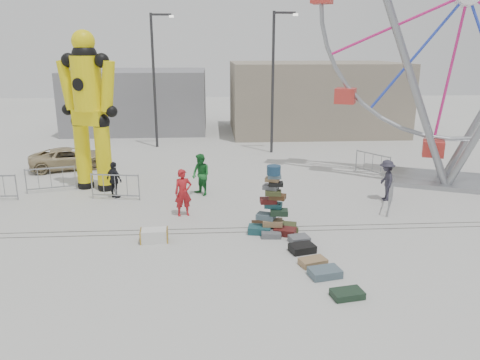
{
  "coord_description": "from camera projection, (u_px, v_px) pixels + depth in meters",
  "views": [
    {
      "loc": [
        -0.61,
        -14.21,
        6.11
      ],
      "look_at": [
        0.42,
        2.01,
        1.45
      ],
      "focal_mm": 35.0,
      "sensor_mm": 36.0,
      "label": 1
    }
  ],
  "objects": [
    {
      "name": "row_case_4",
      "position": [
        325.0,
        273.0,
        12.87
      ],
      "size": [
        0.95,
        0.74,
        0.22
      ],
      "primitive_type": "cube",
      "rotation": [
        0.0,
        0.0,
        0.21
      ],
      "color": "#4E636F",
      "rests_on": "ground"
    },
    {
      "name": "row_case_3",
      "position": [
        313.0,
        262.0,
        13.54
      ],
      "size": [
        0.87,
        0.68,
        0.19
      ],
      "primitive_type": "cube",
      "rotation": [
        0.0,
        0.0,
        0.31
      ],
      "color": "#99764E",
      "rests_on": "ground"
    },
    {
      "name": "steamer_trunk",
      "position": [
        154.0,
        236.0,
        15.14
      ],
      "size": [
        0.92,
        0.57,
        0.41
      ],
      "primitive_type": "cube",
      "rotation": [
        0.0,
        0.0,
        0.07
      ],
      "color": "silver",
      "rests_on": "ground"
    },
    {
      "name": "building_left",
      "position": [
        139.0,
        100.0,
        35.49
      ],
      "size": [
        10.0,
        8.0,
        4.4
      ],
      "primitive_type": "cube",
      "color": "gray",
      "rests_on": "ground"
    },
    {
      "name": "barricade_wheel_front",
      "position": [
        391.0,
        195.0,
        18.12
      ],
      "size": [
        0.94,
        1.85,
        1.1
      ],
      "primitive_type": null,
      "rotation": [
        0.0,
        0.0,
        1.13
      ],
      "color": "gray",
      "rests_on": "ground"
    },
    {
      "name": "suitcase_tower",
      "position": [
        273.0,
        214.0,
        15.82
      ],
      "size": [
        1.76,
        1.48,
        2.34
      ],
      "rotation": [
        0.0,
        0.0,
        -0.23
      ],
      "color": "#1B4D53",
      "rests_on": "ground"
    },
    {
      "name": "row_case_5",
      "position": [
        347.0,
        294.0,
        11.8
      ],
      "size": [
        0.87,
        0.64,
        0.18
      ],
      "primitive_type": "cube",
      "rotation": [
        0.0,
        0.0,
        0.18
      ],
      "color": "#1B3221",
      "rests_on": "ground"
    },
    {
      "name": "parked_suv",
      "position": [
        69.0,
        158.0,
        24.11
      ],
      "size": [
        4.31,
        2.99,
        1.09
      ],
      "primitive_type": "imported",
      "rotation": [
        0.0,
        0.0,
        1.9
      ],
      "color": "tan",
      "rests_on": "ground"
    },
    {
      "name": "pedestrian_black",
      "position": [
        114.0,
        180.0,
        19.41
      ],
      "size": [
        0.93,
        0.87,
        1.54
      ],
      "primitive_type": "imported",
      "rotation": [
        0.0,
        0.0,
        2.42
      ],
      "color": "black",
      "rests_on": "ground"
    },
    {
      "name": "ground",
      "position": [
        231.0,
        239.0,
        15.35
      ],
      "size": [
        90.0,
        90.0,
        0.0
      ],
      "primitive_type": "plane",
      "color": "#9E9E99",
      "rests_on": "ground"
    },
    {
      "name": "row_case_1",
      "position": [
        299.0,
        239.0,
        15.11
      ],
      "size": [
        0.72,
        0.63,
        0.21
      ],
      "primitive_type": "cube",
      "rotation": [
        0.0,
        0.0,
        0.22
      ],
      "color": "slate",
      "rests_on": "ground"
    },
    {
      "name": "barricade_dummy_b",
      "position": [
        51.0,
        179.0,
        20.27
      ],
      "size": [
        1.96,
        0.62,
        1.1
      ],
      "primitive_type": null,
      "rotation": [
        0.0,
        0.0,
        0.27
      ],
      "color": "gray",
      "rests_on": "ground"
    },
    {
      "name": "pedestrian_red",
      "position": [
        183.0,
        193.0,
        17.32
      ],
      "size": [
        0.73,
        0.57,
        1.78
      ],
      "primitive_type": "imported",
      "rotation": [
        0.0,
        0.0,
        0.25
      ],
      "color": "#A6171C",
      "rests_on": "ground"
    },
    {
      "name": "barricade_dummy_c",
      "position": [
        115.0,
        187.0,
        19.22
      ],
      "size": [
        1.99,
        0.43,
        1.1
      ],
      "primitive_type": null,
      "rotation": [
        0.0,
        0.0,
        -0.17
      ],
      "color": "gray",
      "rests_on": "ground"
    },
    {
      "name": "pedestrian_grey",
      "position": [
        386.0,
        180.0,
        19.08
      ],
      "size": [
        0.73,
        1.15,
        1.69
      ],
      "primitive_type": "imported",
      "rotation": [
        0.0,
        0.0,
        -1.67
      ],
      "color": "#282632",
      "rests_on": "ground"
    },
    {
      "name": "pedestrian_green",
      "position": [
        201.0,
        175.0,
        19.72
      ],
      "size": [
        1.06,
        1.1,
        1.78
      ],
      "primitive_type": "imported",
      "rotation": [
        0.0,
        0.0,
        -0.91
      ],
      "color": "#1A6A29",
      "rests_on": "ground"
    },
    {
      "name": "track_line_near",
      "position": [
        230.0,
        232.0,
        15.93
      ],
      "size": [
        40.0,
        0.04,
        0.01
      ],
      "primitive_type": "cube",
      "color": "#47443F",
      "rests_on": "ground"
    },
    {
      "name": "lamp_post_left",
      "position": [
        155.0,
        74.0,
        28.27
      ],
      "size": [
        1.41,
        0.25,
        8.0
      ],
      "color": "#2D2D30",
      "rests_on": "ground"
    },
    {
      "name": "crash_test_dummy",
      "position": [
        89.0,
        106.0,
        19.81
      ],
      "size": [
        2.74,
        1.44,
        6.99
      ],
      "rotation": [
        0.0,
        0.0,
        -0.36
      ],
      "color": "black",
      "rests_on": "ground"
    },
    {
      "name": "barricade_wheel_back",
      "position": [
        372.0,
        164.0,
        22.94
      ],
      "size": [
        1.19,
        1.72,
        1.1
      ],
      "primitive_type": null,
      "rotation": [
        0.0,
        0.0,
        -0.99
      ],
      "color": "gray",
      "rests_on": "ground"
    },
    {
      "name": "lamp_post_right",
      "position": [
        274.0,
        76.0,
        26.78
      ],
      "size": [
        1.41,
        0.25,
        8.0
      ],
      "color": "#2D2D30",
      "rests_on": "ground"
    },
    {
      "name": "building_right",
      "position": [
        314.0,
        97.0,
        34.28
      ],
      "size": [
        12.0,
        8.0,
        5.0
      ],
      "primitive_type": "cube",
      "color": "gray",
      "rests_on": "ground"
    },
    {
      "name": "ferris_wheel",
      "position": [
        465.0,
        20.0,
        19.82
      ],
      "size": [
        11.58,
        5.19,
        14.55
      ],
      "rotation": [
        0.0,
        0.0,
        -0.41
      ],
      "color": "gray",
      "rests_on": "ground"
    },
    {
      "name": "row_case_2",
      "position": [
        302.0,
        248.0,
        14.4
      ],
      "size": [
        0.87,
        0.72,
        0.24
      ],
      "primitive_type": "cube",
      "rotation": [
        0.0,
        0.0,
        0.27
      ],
      "color": "black",
      "rests_on": "ground"
    },
    {
      "name": "row_case_0",
      "position": [
        286.0,
        230.0,
        15.92
      ],
      "size": [
        0.87,
        0.75,
        0.19
      ],
      "primitive_type": "cube",
      "rotation": [
        0.0,
        0.0,
        0.39
      ],
      "color": "#3C4221",
      "rests_on": "ground"
    },
    {
      "name": "track_line_far",
      "position": [
        230.0,
        228.0,
        16.31
      ],
      "size": [
        40.0,
        0.04,
        0.01
      ],
      "primitive_type": "cube",
      "color": "#47443F",
      "rests_on": "ground"
    }
  ]
}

